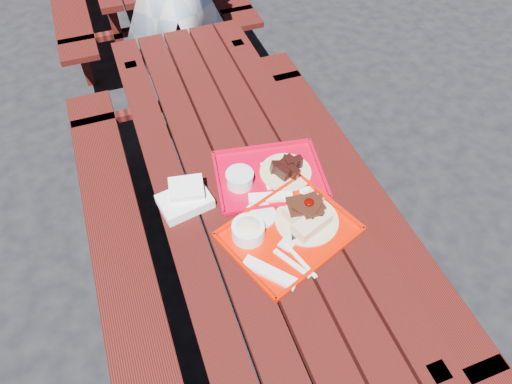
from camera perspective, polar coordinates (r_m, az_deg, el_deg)
ground at (r=2.51m, az=-1.20°, el=-9.53°), size 60.00×60.00×0.00m
picnic_table_near at (r=2.05m, az=-1.45°, el=-1.62°), size 1.41×2.40×0.75m
near_tray at (r=1.71m, az=3.69°, el=-4.29°), size 0.55×0.49×0.15m
far_tray at (r=1.88m, az=1.52°, el=2.04°), size 0.49×0.41×0.07m
white_cloth at (r=1.81m, az=-8.82°, el=-0.71°), size 0.22×0.18×0.08m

